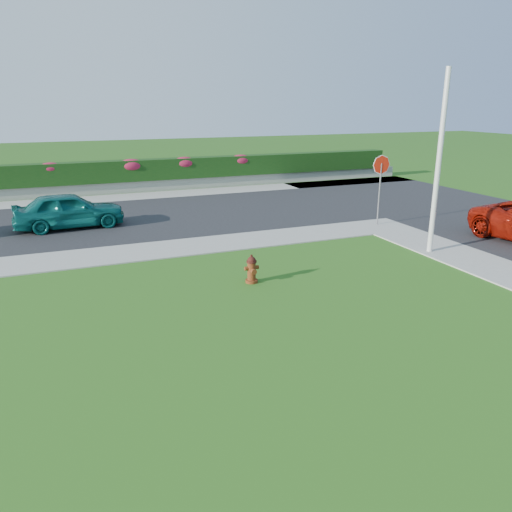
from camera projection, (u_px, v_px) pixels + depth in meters
name	position (u px, v px, depth m)	size (l,w,h in m)	color
ground	(354.00, 373.00, 8.97)	(120.00, 120.00, 0.00)	black
street_far	(49.00, 225.00, 19.55)	(26.00, 8.00, 0.04)	black
sidewalk_far	(14.00, 266.00, 14.77)	(24.00, 2.00, 0.04)	gray
curb_corner	(380.00, 226.00, 19.44)	(2.00, 2.00, 0.04)	gray
sidewalk_beyond	(132.00, 197.00, 25.41)	(34.00, 2.00, 0.04)	gray
retaining_wall	(127.00, 187.00, 26.66)	(34.00, 0.40, 0.60)	gray
hedge	(126.00, 171.00, 26.50)	(32.00, 0.90, 1.10)	black
fire_hydrant	(252.00, 269.00, 13.34)	(0.39, 0.37, 0.78)	#49180B
sedan_teal	(69.00, 210.00, 18.93)	(1.61, 4.01, 1.37)	#0B5854
utility_pole	(439.00, 164.00, 15.30)	(0.16, 0.16, 5.65)	silver
stop_sign	(381.00, 173.00, 19.07)	(0.75, 0.06, 2.74)	slate
flower_clump_c	(50.00, 168.00, 24.98)	(1.17, 0.75, 0.58)	#A91D49
flower_clump_d	(131.00, 165.00, 26.43)	(1.39, 0.89, 0.69)	#A91D49
flower_clump_e	(184.00, 163.00, 27.46)	(1.33, 0.85, 0.66)	#A91D49
flower_clump_f	(240.00, 160.00, 28.64)	(1.27, 0.82, 0.64)	#A91D49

